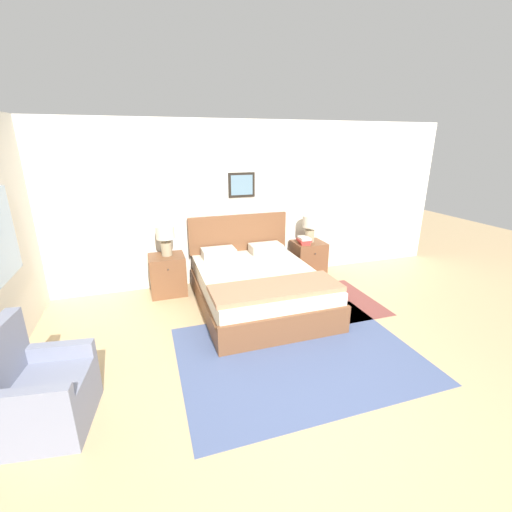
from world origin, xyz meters
TOP-DOWN VIEW (x-y plane):
  - ground_plane at (0.00, 0.00)m, footprint 16.00×16.00m
  - wall_back at (0.00, 3.15)m, footprint 8.00×0.09m
  - area_rug_main at (0.15, 0.70)m, footprint 2.60×1.97m
  - area_rug_bedside at (1.35, 1.76)m, footprint 0.96×1.32m
  - bed at (0.13, 2.02)m, footprint 1.65×2.14m
  - armchair at (-2.28, 0.44)m, footprint 0.75×0.79m
  - nightstand_near_window at (-1.08, 2.83)m, footprint 0.53×0.50m
  - nightstand_by_door at (1.33, 2.83)m, footprint 0.53×0.50m
  - table_lamp_near_window at (-1.06, 2.85)m, footprint 0.27×0.27m
  - table_lamp_by_door at (1.35, 2.85)m, footprint 0.27×0.27m
  - book_thick_bottom at (1.21, 2.79)m, footprint 0.20×0.29m
  - book_hardcover_middle at (1.21, 2.79)m, footprint 0.21×0.24m
  - book_novel_upper at (1.21, 2.79)m, footprint 0.17×0.24m

SIDE VIEW (x-z plane):
  - ground_plane at x=0.00m, z-range 0.00..0.00m
  - area_rug_main at x=0.15m, z-range 0.00..0.01m
  - area_rug_bedside at x=1.35m, z-range 0.00..0.01m
  - bed at x=0.13m, z-range -0.28..0.86m
  - nightstand_near_window at x=-1.08m, z-range 0.00..0.62m
  - nightstand_by_door at x=1.33m, z-range 0.00..0.62m
  - armchair at x=-2.28m, z-range -0.15..0.79m
  - book_thick_bottom at x=1.21m, z-range 0.62..0.66m
  - book_hardcover_middle at x=1.21m, z-range 0.66..0.69m
  - book_novel_upper at x=1.21m, z-range 0.69..0.73m
  - table_lamp_near_window at x=-1.06m, z-range 0.68..1.14m
  - table_lamp_by_door at x=1.35m, z-range 0.68..1.14m
  - wall_back at x=0.00m, z-range 0.00..2.60m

